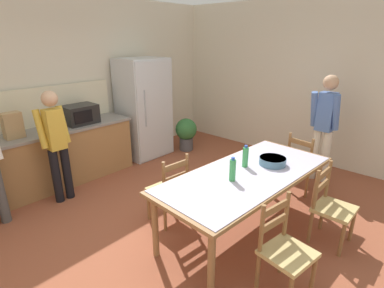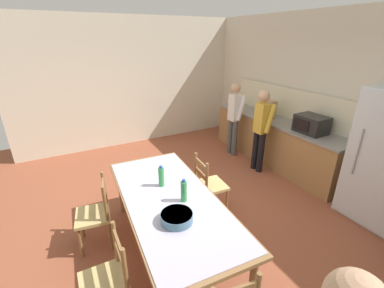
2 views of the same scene
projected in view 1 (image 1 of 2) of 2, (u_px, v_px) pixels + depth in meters
ground_plane at (177, 226)px, 3.76m from camera, size 8.32×8.32×0.00m
wall_back at (61, 87)px, 4.94m from camera, size 6.52×0.12×2.90m
wall_right at (300, 82)px, 5.54m from camera, size 0.12×5.20×2.90m
kitchen_counter at (34, 163)px, 4.46m from camera, size 3.14×0.66×0.91m
counter_splashback at (16, 111)px, 4.41m from camera, size 3.10×0.03×0.60m
refrigerator at (144, 108)px, 5.75m from camera, size 0.88×0.73×1.88m
microwave at (80, 114)px, 4.81m from camera, size 0.50×0.39×0.30m
paper_bag at (13, 125)px, 4.10m from camera, size 0.24×0.16×0.36m
dining_table at (247, 178)px, 3.45m from camera, size 2.35×1.13×0.77m
bottle_near_centre at (233, 170)px, 3.20m from camera, size 0.07×0.07×0.27m
bottle_off_centre at (245, 157)px, 3.54m from camera, size 0.07×0.07×0.27m
serving_bowl at (273, 161)px, 3.62m from camera, size 0.32×0.32×0.09m
chair_side_near_right at (331, 207)px, 3.35m from camera, size 0.42×0.40×0.91m
chair_head_end at (303, 164)px, 4.49m from camera, size 0.46×0.47×0.91m
chair_side_far_left at (169, 190)px, 3.73m from camera, size 0.45×0.43×0.91m
chair_side_near_left at (284, 250)px, 2.67m from camera, size 0.48×0.46×0.91m
person_at_counter at (56, 141)px, 4.08m from camera, size 0.40×0.27×1.59m
person_by_table at (324, 124)px, 4.67m from camera, size 0.30×0.43×1.71m
potted_plant at (186, 132)px, 6.17m from camera, size 0.44×0.44×0.67m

